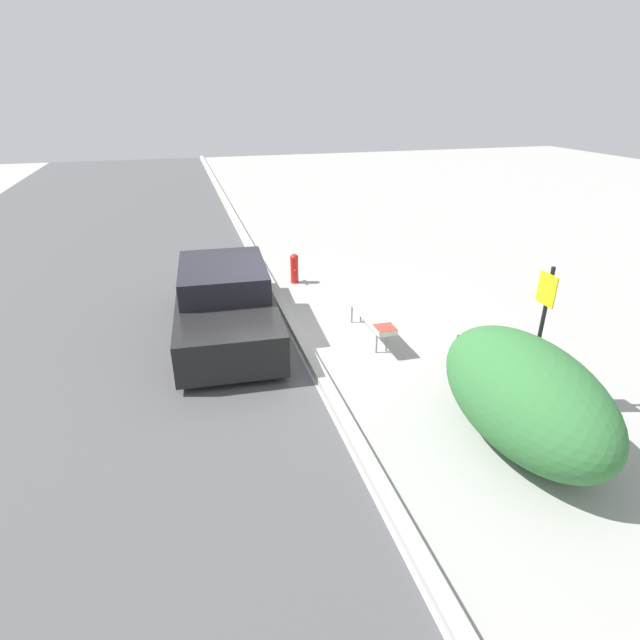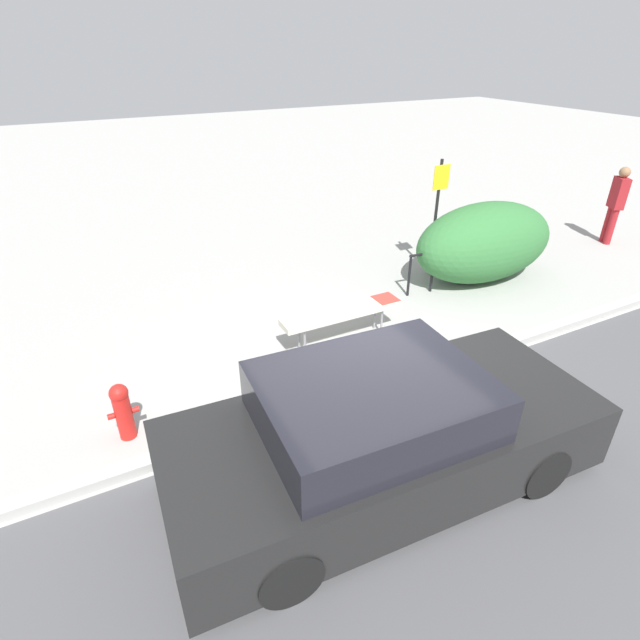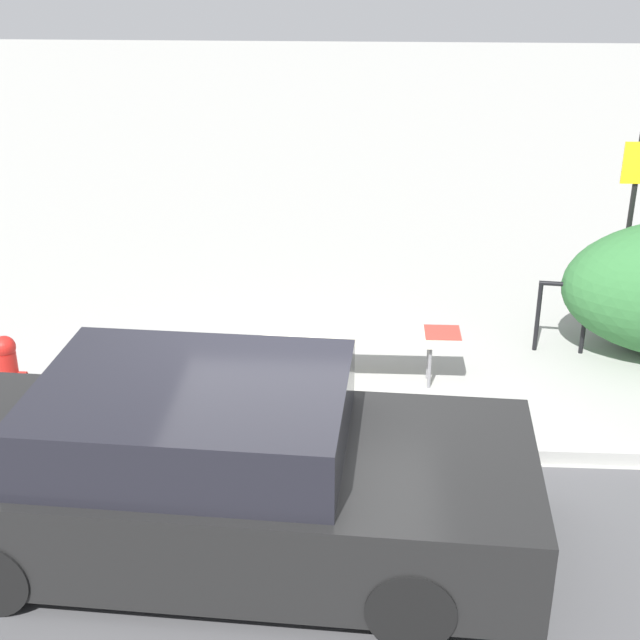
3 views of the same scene
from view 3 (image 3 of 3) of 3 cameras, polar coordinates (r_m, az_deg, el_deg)
ground_plane at (r=8.11m, az=-1.00°, el=-8.38°), size 60.00×60.00×0.00m
curb at (r=8.08m, az=-1.01°, el=-7.99°), size 60.00×0.20×0.13m
bench at (r=9.05m, az=2.73°, el=-1.06°), size 2.00×0.38×0.58m
bike_rack at (r=10.04m, az=15.24°, el=0.64°), size 0.55×0.11×0.83m
sign_post at (r=10.57m, az=19.29°, el=6.42°), size 0.36×0.08×2.30m
fire_hydrant at (r=9.11m, az=-19.35°, el=-3.05°), size 0.36×0.22×0.77m
parked_car_near at (r=6.72m, az=-6.71°, el=-9.71°), size 4.70×2.13×1.38m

